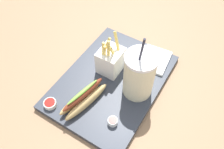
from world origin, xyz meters
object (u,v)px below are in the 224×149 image
at_px(soda_cup, 139,75).
at_px(napkin_stack, 154,59).
at_px(ketchup_cup_1, 113,121).
at_px(fries_basket, 111,60).
at_px(ketchup_cup_2, 50,104).
at_px(hot_dog_1, 84,98).

xyz_separation_m(soda_cup, napkin_stack, (-0.15, -0.01, -0.08)).
height_order(ketchup_cup_1, napkin_stack, ketchup_cup_1).
xyz_separation_m(soda_cup, fries_basket, (-0.03, -0.12, -0.03)).
xyz_separation_m(fries_basket, napkin_stack, (-0.12, 0.12, -0.04)).
relative_size(soda_cup, ketchup_cup_2, 6.00).
bearing_deg(ketchup_cup_1, ketchup_cup_2, -75.71).
height_order(ketchup_cup_2, napkin_stack, ketchup_cup_2).
distance_m(soda_cup, ketchup_cup_2, 0.29).
bearing_deg(soda_cup, hot_dog_1, -43.16).
bearing_deg(ketchup_cup_2, fries_basket, 159.61).
height_order(soda_cup, napkin_stack, soda_cup).
relative_size(fries_basket, ketchup_cup_1, 5.19).
xyz_separation_m(soda_cup, ketchup_cup_2, (0.20, -0.21, -0.07)).
relative_size(soda_cup, hot_dog_1, 1.31).
bearing_deg(fries_basket, ketchup_cup_1, 33.43).
relative_size(fries_basket, napkin_stack, 1.29).
bearing_deg(ketchup_cup_2, ketchup_cup_1, 104.29).
bearing_deg(ketchup_cup_2, soda_cup, 133.47).
distance_m(ketchup_cup_2, napkin_stack, 0.40).
bearing_deg(ketchup_cup_2, hot_dog_1, 127.88).
xyz_separation_m(soda_cup, ketchup_cup_1, (0.14, -0.01, -0.07)).
height_order(hot_dog_1, napkin_stack, hot_dog_1).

